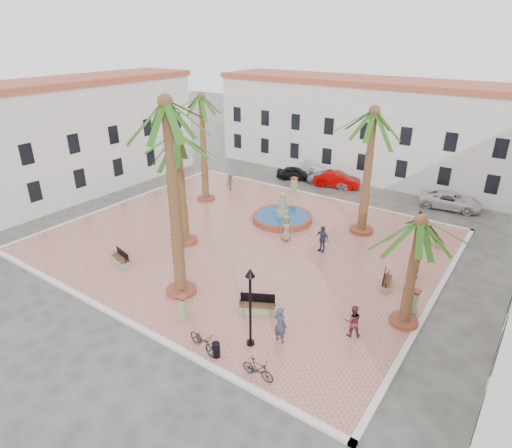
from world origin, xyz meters
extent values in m
plane|color=#56544F|center=(0.00, 0.00, 0.00)|extent=(120.00, 120.00, 0.00)
cube|color=tan|center=(0.00, 0.00, 0.07)|extent=(26.00, 22.00, 0.15)
cube|color=silver|center=(0.00, 11.00, 0.08)|extent=(26.30, 0.30, 0.16)
cube|color=silver|center=(0.00, -11.00, 0.08)|extent=(26.30, 0.30, 0.16)
cube|color=silver|center=(13.00, 0.00, 0.08)|extent=(0.30, 22.30, 0.16)
cube|color=silver|center=(-13.00, 0.00, 0.08)|extent=(0.30, 22.30, 0.16)
cube|color=white|center=(0.00, 20.00, 4.50)|extent=(30.00, 7.00, 9.00)
cube|color=#BB553C|center=(0.00, 20.00, 9.25)|extent=(30.40, 7.40, 0.50)
cube|color=black|center=(-13.12, 16.52, 2.20)|extent=(1.00, 0.12, 1.60)
cube|color=black|center=(-9.38, 16.52, 2.20)|extent=(1.00, 0.12, 1.60)
cube|color=black|center=(-5.62, 16.52, 2.20)|extent=(1.00, 0.12, 1.60)
cube|color=black|center=(-1.88, 16.52, 2.20)|extent=(1.00, 0.12, 1.60)
cube|color=black|center=(1.88, 16.52, 2.20)|extent=(1.00, 0.12, 1.60)
cube|color=black|center=(5.62, 16.52, 2.20)|extent=(1.00, 0.12, 1.60)
cube|color=black|center=(9.38, 16.52, 2.20)|extent=(1.00, 0.12, 1.60)
cube|color=black|center=(13.12, 16.52, 2.20)|extent=(1.00, 0.12, 1.60)
cube|color=black|center=(-13.12, 16.52, 5.20)|extent=(1.00, 0.12, 1.60)
cube|color=black|center=(-9.38, 16.52, 5.20)|extent=(1.00, 0.12, 1.60)
cube|color=black|center=(-5.62, 16.52, 5.20)|extent=(1.00, 0.12, 1.60)
cube|color=black|center=(-1.88, 16.52, 5.20)|extent=(1.00, 0.12, 1.60)
cube|color=black|center=(1.88, 16.52, 5.20)|extent=(1.00, 0.12, 1.60)
cube|color=black|center=(5.62, 16.52, 5.20)|extent=(1.00, 0.12, 1.60)
cube|color=black|center=(9.38, 16.52, 5.20)|extent=(1.00, 0.12, 1.60)
cube|color=black|center=(13.12, 16.52, 5.20)|extent=(1.00, 0.12, 1.60)
cube|color=black|center=(16.54, -9.49, 2.20)|extent=(0.12, 1.00, 1.60)
cube|color=black|center=(16.54, -5.77, 2.20)|extent=(0.12, 1.00, 1.60)
cube|color=black|center=(16.54, -2.06, 2.20)|extent=(0.12, 1.00, 1.60)
cube|color=black|center=(16.54, -9.49, 5.20)|extent=(0.12, 1.00, 1.60)
cube|color=white|center=(-19.00, 0.00, 4.75)|extent=(6.00, 24.00, 9.50)
cube|color=#BB553C|center=(-19.00, 0.00, 9.75)|extent=(6.40, 24.40, 0.50)
cube|color=black|center=(-16.02, -6.00, 2.20)|extent=(0.12, 1.00, 1.60)
cube|color=black|center=(-16.02, -2.00, 2.20)|extent=(0.12, 1.00, 1.60)
cube|color=black|center=(-16.02, 2.00, 2.20)|extent=(0.12, 1.00, 1.60)
cube|color=black|center=(-16.02, 6.00, 2.20)|extent=(0.12, 1.00, 1.60)
cube|color=black|center=(-16.02, 10.00, 2.20)|extent=(0.12, 1.00, 1.60)
cube|color=black|center=(-16.02, -6.00, 5.20)|extent=(0.12, 1.00, 1.60)
cube|color=black|center=(-16.02, -2.00, 5.20)|extent=(0.12, 1.00, 1.60)
cube|color=black|center=(-16.02, 2.00, 5.20)|extent=(0.12, 1.00, 1.60)
cube|color=black|center=(-16.02, 6.00, 5.20)|extent=(0.12, 1.00, 1.60)
cube|color=black|center=(-16.02, 10.00, 5.20)|extent=(0.12, 1.00, 1.60)
cylinder|color=#9C4530|center=(0.47, 4.34, 0.37)|extent=(4.63, 4.63, 0.44)
cylinder|color=#194C8C|center=(0.47, 4.34, 0.57)|extent=(4.07, 4.07, 0.07)
cylinder|color=gray|center=(0.47, 4.34, 0.59)|extent=(0.99, 0.99, 0.88)
cylinder|color=gray|center=(0.47, 4.34, 1.47)|extent=(0.66, 0.66, 1.32)
sphere|color=gray|center=(0.47, 4.34, 2.30)|extent=(0.48, 0.48, 0.48)
cylinder|color=#9C4530|center=(-7.45, 4.39, 0.26)|extent=(1.50, 1.50, 0.23)
cylinder|color=brown|center=(-7.45, 4.39, 4.67)|extent=(0.49, 0.49, 8.59)
sphere|color=brown|center=(-7.45, 4.39, 8.97)|extent=(0.66, 0.66, 0.66)
cylinder|color=#9C4530|center=(-3.15, -2.74, 0.28)|extent=(1.68, 1.68, 0.25)
cylinder|color=brown|center=(-3.15, -2.74, 4.08)|extent=(0.55, 0.55, 7.36)
sphere|color=brown|center=(-3.15, -2.74, 7.77)|extent=(0.73, 0.73, 0.73)
cylinder|color=#9C4530|center=(1.06, -7.49, 0.28)|extent=(1.71, 1.71, 0.26)
cylinder|color=brown|center=(1.06, -7.49, 5.55)|extent=(0.56, 0.56, 10.29)
sphere|color=brown|center=(1.06, -7.49, 10.69)|extent=(0.75, 0.75, 0.75)
cylinder|color=#9C4530|center=(12.30, -3.04, 0.26)|extent=(1.44, 1.44, 0.22)
cylinder|color=brown|center=(12.30, -3.04, 3.11)|extent=(0.47, 0.47, 5.48)
sphere|color=brown|center=(12.30, -3.04, 5.85)|extent=(0.63, 0.63, 0.63)
cylinder|color=#9C4530|center=(6.30, 6.01, 0.28)|extent=(1.71, 1.71, 0.26)
cylinder|color=brown|center=(6.30, 6.01, 4.67)|extent=(0.55, 0.55, 8.53)
sphere|color=brown|center=(6.30, 6.01, 8.94)|extent=(0.75, 0.75, 0.75)
cube|color=gray|center=(-4.38, -7.37, 0.34)|extent=(1.78, 0.90, 0.38)
cube|color=#56351E|center=(-4.38, -7.37, 0.56)|extent=(1.68, 0.84, 0.06)
cube|color=black|center=(-4.33, -7.17, 0.81)|extent=(1.58, 0.42, 0.47)
cylinder|color=black|center=(-5.16, -7.18, 0.67)|extent=(0.05, 0.05, 0.28)
cylinder|color=black|center=(-3.59, -7.56, 0.67)|extent=(0.05, 0.05, 0.28)
cube|color=gray|center=(5.71, -6.60, 0.37)|extent=(1.99, 1.45, 0.43)
cube|color=#56351E|center=(5.71, -6.60, 0.61)|extent=(1.87, 1.35, 0.06)
cube|color=black|center=(5.59, -6.39, 0.91)|extent=(1.64, 0.93, 0.54)
cylinder|color=black|center=(4.90, -7.03, 0.74)|extent=(0.05, 0.05, 0.32)
cylinder|color=black|center=(6.51, -6.16, 0.74)|extent=(0.05, 0.05, 0.32)
cube|color=gray|center=(10.41, -0.20, 0.33)|extent=(0.85, 1.67, 0.36)
cube|color=#56351E|center=(10.41, -0.20, 0.53)|extent=(0.78, 1.58, 0.05)
cube|color=black|center=(10.22, -0.25, 0.77)|extent=(0.39, 1.48, 0.45)
cylinder|color=black|center=(10.58, -0.94, 0.64)|extent=(0.05, 0.05, 0.27)
cylinder|color=black|center=(10.23, 0.53, 0.64)|extent=(0.05, 0.05, 0.27)
cube|color=gray|center=(11.23, 7.27, 0.35)|extent=(1.41, 1.87, 0.41)
cube|color=#56351E|center=(11.23, 7.27, 0.59)|extent=(1.31, 1.75, 0.06)
cube|color=black|center=(11.04, 7.15, 0.86)|extent=(0.92, 1.52, 0.51)
cylinder|color=black|center=(11.67, 6.52, 0.71)|extent=(0.05, 0.05, 0.31)
cylinder|color=black|center=(10.80, 8.01, 0.71)|extent=(0.05, 0.05, 0.31)
cylinder|color=black|center=(6.88, -8.84, 0.23)|extent=(0.37, 0.37, 0.16)
cylinder|color=black|center=(6.88, -8.84, 2.10)|extent=(0.12, 0.12, 3.69)
cone|color=black|center=(6.88, -8.84, 4.10)|extent=(0.45, 0.45, 0.41)
sphere|color=beige|center=(6.88, -8.84, 3.94)|extent=(0.25, 0.25, 0.25)
cylinder|color=black|center=(11.10, 2.08, 0.23)|extent=(0.37, 0.37, 0.16)
cylinder|color=black|center=(11.10, 2.08, 2.11)|extent=(0.12, 0.12, 3.71)
cone|color=black|center=(11.10, 2.08, 4.11)|extent=(0.45, 0.45, 0.41)
sphere|color=beige|center=(11.10, 2.08, 3.96)|extent=(0.25, 0.25, 0.25)
cube|color=gray|center=(2.88, -9.17, 0.77)|extent=(0.42, 0.42, 1.24)
cube|color=#9C4530|center=(2.88, -9.17, 1.43)|extent=(0.52, 0.52, 0.10)
cube|color=gray|center=(-2.04, 10.40, 0.81)|extent=(0.48, 0.48, 1.31)
cube|color=#9C4530|center=(-2.04, 10.40, 1.52)|extent=(0.60, 0.60, 0.10)
cube|color=gray|center=(12.39, -1.90, 0.79)|extent=(0.42, 0.42, 1.28)
cube|color=#9C4530|center=(12.39, -1.90, 1.48)|extent=(0.52, 0.52, 0.10)
cylinder|color=black|center=(6.08, -10.40, 0.52)|extent=(0.38, 0.38, 0.73)
imported|color=#363C4E|center=(7.89, -7.84, 1.10)|extent=(0.74, 0.54, 1.90)
imported|color=black|center=(5.25, -10.40, 0.63)|extent=(1.94, 1.05, 0.97)
imported|color=#5E252D|center=(10.53, -5.49, 1.00)|extent=(1.04, 0.98, 1.70)
imported|color=black|center=(8.39, -10.40, 0.62)|extent=(1.58, 0.46, 0.95)
imported|color=#867058|center=(2.52, 1.57, 1.09)|extent=(1.09, 1.02, 1.87)
imported|color=#2F3751|center=(5.30, 1.56, 1.07)|extent=(1.16, 0.73, 1.85)
imported|color=#4B4C50|center=(-7.21, 7.59, 0.95)|extent=(0.61, 1.04, 1.60)
imported|color=gray|center=(11.45, 1.55, 1.04)|extent=(0.56, 1.67, 1.79)
imported|color=black|center=(-4.08, 14.17, 0.64)|extent=(4.04, 2.77, 1.28)
imported|color=#A50000|center=(0.33, 14.46, 0.72)|extent=(4.64, 2.56, 1.45)
imported|color=#A6A6AF|center=(-0.43, 14.46, 0.64)|extent=(4.60, 2.33, 1.28)
imported|color=silver|center=(10.51, 14.91, 0.69)|extent=(5.16, 2.82, 1.37)
camera|label=1|loc=(16.34, -21.87, 13.72)|focal=30.00mm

